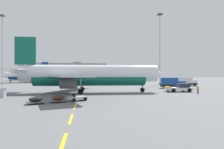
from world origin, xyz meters
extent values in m
plane|color=slate|center=(40.00, 40.00, 0.00)|extent=(400.00, 400.00, 0.00)
cube|color=yellow|center=(18.00, -5.00, 0.00)|extent=(0.24, 4.00, 0.01)
cube|color=yellow|center=(18.00, 1.27, 0.00)|extent=(0.24, 4.00, 0.01)
cube|color=yellow|center=(18.00, 7.88, 0.00)|extent=(0.24, 4.00, 0.01)
cube|color=yellow|center=(18.00, 14.39, 0.00)|extent=(0.24, 4.00, 0.01)
cube|color=yellow|center=(18.00, 20.88, 0.00)|extent=(0.24, 4.00, 0.01)
cube|color=yellow|center=(18.00, 28.10, 0.00)|extent=(0.24, 4.00, 0.01)
cube|color=yellow|center=(18.00, 35.38, 0.00)|extent=(0.24, 4.00, 0.01)
cube|color=yellow|center=(18.00, 41.79, 0.00)|extent=(0.24, 4.00, 0.01)
cube|color=yellow|center=(18.00, 47.88, 0.00)|extent=(0.24, 4.00, 0.01)
cube|color=yellow|center=(18.00, 54.48, 0.00)|extent=(0.24, 4.00, 0.01)
cube|color=yellow|center=(18.00, 60.52, 0.00)|extent=(0.24, 4.00, 0.01)
cube|color=yellow|center=(18.00, 67.49, 0.00)|extent=(0.24, 4.00, 0.01)
cube|color=yellow|center=(18.00, 73.88, 0.00)|extent=(0.24, 4.00, 0.01)
cube|color=yellow|center=(18.00, 80.20, 0.00)|extent=(0.24, 4.00, 0.01)
cube|color=yellow|center=(18.00, 86.64, 0.00)|extent=(0.24, 4.00, 0.01)
cube|color=#B21414|center=(18.00, 22.00, 0.00)|extent=(8.00, 0.40, 0.01)
cylinder|color=white|center=(20.44, 25.80, 4.30)|extent=(30.23, 5.02, 3.80)
cylinder|color=#0F604C|center=(20.44, 25.80, 3.26)|extent=(24.62, 4.49, 3.50)
cone|color=white|center=(35.48, 25.19, 4.30)|extent=(3.65, 3.86, 3.72)
cone|color=white|center=(4.70, 26.44, 4.78)|extent=(4.33, 3.40, 3.23)
cube|color=#192333|center=(34.43, 25.23, 4.97)|extent=(1.71, 2.91, 0.60)
cube|color=#0F604C|center=(6.45, 26.37, 9.20)|extent=(4.41, 0.54, 6.00)
cube|color=white|center=(5.88, 29.60, 5.06)|extent=(3.46, 6.53, 0.24)
cube|color=white|center=(5.62, 23.20, 5.06)|extent=(3.46, 6.53, 0.24)
cube|color=#B7BCC6|center=(16.81, 34.45, 3.83)|extent=(10.73, 17.57, 0.36)
cube|color=#B7BCC6|center=(16.12, 17.47, 3.83)|extent=(9.55, 17.66, 0.36)
cylinder|color=#4C4F54|center=(16.54, 31.46, 2.38)|extent=(3.28, 2.23, 2.10)
cylinder|color=black|center=(18.14, 31.40, 2.38)|extent=(0.19, 1.79, 1.79)
cylinder|color=#4C4F54|center=(16.09, 20.47, 2.38)|extent=(3.28, 2.23, 2.10)
cylinder|color=black|center=(17.69, 20.41, 2.38)|extent=(0.19, 1.79, 1.79)
cylinder|color=gray|center=(32.33, 25.31, 1.83)|extent=(0.28, 0.28, 2.67)
cylinder|color=black|center=(32.33, 25.31, 0.50)|extent=(1.00, 0.32, 0.99)
cylinder|color=gray|center=(18.55, 28.48, 1.86)|extent=(0.28, 0.28, 2.61)
cylinder|color=black|center=(18.56, 28.83, 0.55)|extent=(1.11, 0.39, 1.10)
cylinder|color=black|center=(18.53, 28.13, 0.55)|extent=(1.11, 0.39, 1.10)
cylinder|color=gray|center=(18.34, 23.28, 1.86)|extent=(0.28, 0.28, 2.61)
cylinder|color=black|center=(18.35, 23.63, 0.55)|extent=(1.11, 0.39, 1.10)
cylinder|color=black|center=(18.32, 22.93, 0.55)|extent=(1.11, 0.39, 1.10)
cube|color=silver|center=(41.02, 24.96, 0.70)|extent=(6.06, 2.92, 0.60)
cube|color=#192333|center=(42.10, 24.94, 1.45)|extent=(2.44, 2.18, 0.90)
cube|color=yellow|center=(38.38, 25.01, 1.12)|extent=(0.75, 2.53, 0.24)
sphere|color=orange|center=(42.10, 24.94, 2.00)|extent=(0.16, 0.16, 0.16)
cylinder|color=black|center=(39.07, 23.60, 0.45)|extent=(0.91, 0.42, 0.90)
cylinder|color=black|center=(39.13, 26.40, 0.45)|extent=(0.91, 0.42, 0.90)
cylinder|color=black|center=(42.91, 23.52, 0.45)|extent=(0.91, 0.42, 0.90)
cylinder|color=black|center=(42.97, 26.32, 0.45)|extent=(0.91, 0.42, 0.90)
cylinder|color=white|center=(-11.76, 87.00, 3.67)|extent=(24.57, 14.05, 3.24)
cylinder|color=navy|center=(-11.76, 87.00, 2.78)|extent=(20.15, 11.75, 2.98)
cone|color=white|center=(-23.34, 92.56, 3.67)|extent=(4.07, 4.16, 3.18)
cone|color=white|center=(0.36, 81.17, 4.08)|extent=(4.43, 4.04, 2.76)
cube|color=#192333|center=(-22.53, 92.18, 4.24)|extent=(2.29, 2.78, 0.51)
cube|color=navy|center=(-0.99, 81.82, 7.85)|extent=(3.52, 1.90, 5.12)
cube|color=white|center=(-1.63, 79.10, 4.32)|extent=(4.83, 6.11, 0.20)
cube|color=white|center=(0.74, 84.03, 4.32)|extent=(4.83, 6.11, 0.20)
cube|color=#B7BCC6|center=(-11.84, 78.99, 3.27)|extent=(13.15, 13.17, 0.31)
cube|color=#B7BCC6|center=(-5.56, 92.07, 3.27)|extent=(5.68, 14.88, 0.31)
cylinder|color=#4C4F54|center=(-10.62, 81.24, 2.03)|extent=(3.24, 2.80, 1.79)
cylinder|color=black|center=(-11.85, 81.83, 2.03)|extent=(0.75, 1.42, 1.52)
cylinder|color=#4C4F54|center=(-6.55, 89.71, 2.03)|extent=(3.24, 2.80, 1.79)
cylinder|color=black|center=(-7.78, 90.30, 2.03)|extent=(0.75, 1.42, 1.52)
cylinder|color=gray|center=(-20.92, 91.40, 1.56)|extent=(0.24, 0.24, 2.28)
cylinder|color=black|center=(-20.92, 91.40, 0.42)|extent=(0.87, 0.58, 0.85)
cylinder|color=gray|center=(-11.18, 84.26, 1.58)|extent=(0.24, 0.24, 2.23)
cylinder|color=black|center=(-11.31, 83.99, 0.47)|extent=(0.98, 0.68, 0.94)
cylinder|color=black|center=(-11.05, 84.53, 0.47)|extent=(0.98, 0.68, 0.94)
cylinder|color=gray|center=(-9.26, 88.26, 1.58)|extent=(0.24, 0.24, 2.23)
cylinder|color=black|center=(-9.39, 87.99, 0.47)|extent=(0.98, 0.68, 0.94)
cylinder|color=black|center=(-9.13, 88.53, 0.47)|extent=(0.98, 0.68, 0.94)
cube|color=black|center=(54.71, 44.64, 0.74)|extent=(7.35, 3.80, 0.60)
cube|color=silver|center=(56.97, 45.12, 1.59)|extent=(2.81, 2.75, 1.10)
cube|color=#192333|center=(58.09, 45.36, 1.69)|extent=(0.46, 1.89, 0.64)
cube|color=silver|center=(53.75, 44.44, 2.09)|extent=(5.16, 3.34, 2.10)
cylinder|color=black|center=(56.65, 46.28, 0.48)|extent=(1.00, 0.47, 0.96)
cylinder|color=black|center=(57.15, 43.94, 0.48)|extent=(1.00, 0.47, 0.96)
cylinder|color=black|center=(52.27, 45.35, 0.48)|extent=(1.00, 0.47, 0.96)
cylinder|color=black|center=(52.77, 43.00, 0.48)|extent=(1.00, 0.47, 0.96)
cube|color=black|center=(45.09, 36.20, 0.74)|extent=(7.38, 4.09, 0.60)
cube|color=#194799|center=(47.32, 35.62, 1.59)|extent=(2.88, 2.83, 1.10)
cube|color=#192333|center=(48.44, 35.33, 1.69)|extent=(0.54, 1.87, 0.64)
cube|color=#194799|center=(44.14, 36.45, 2.09)|extent=(5.21, 3.52, 2.10)
cylinder|color=black|center=(47.56, 36.80, 0.48)|extent=(1.00, 0.51, 0.96)
cylinder|color=black|center=(46.95, 34.48, 0.48)|extent=(1.00, 0.51, 0.96)
cylinder|color=black|center=(43.22, 37.93, 0.48)|extent=(1.00, 0.51, 0.96)
cylinder|color=black|center=(42.62, 35.61, 0.48)|extent=(1.00, 0.51, 0.96)
cube|color=silver|center=(18.17, 12.98, 0.46)|extent=(2.94, 2.33, 0.44)
cube|color=black|center=(17.57, 12.72, 0.86)|extent=(0.56, 1.07, 0.56)
cylinder|color=black|center=(18.72, 13.99, 0.28)|extent=(0.59, 0.39, 0.56)
cylinder|color=black|center=(19.28, 12.71, 0.28)|extent=(0.59, 0.39, 0.56)
cylinder|color=black|center=(17.05, 13.26, 0.28)|extent=(0.59, 0.39, 0.56)
cylinder|color=black|center=(17.62, 11.97, 0.28)|extent=(0.59, 0.39, 0.56)
cube|color=slate|center=(15.33, 11.73, 0.28)|extent=(2.80, 2.34, 0.12)
ellipsoid|color=#4C2D19|center=(15.33, 11.73, 0.66)|extent=(2.15, 1.83, 0.64)
cylinder|color=black|center=(15.06, 12.35, 0.22)|extent=(0.46, 0.31, 0.44)
cylinder|color=black|center=(15.60, 11.11, 0.22)|extent=(0.46, 0.31, 0.44)
cube|color=slate|center=(12.59, 10.52, 0.28)|extent=(2.80, 2.34, 0.12)
ellipsoid|color=black|center=(12.59, 10.52, 0.66)|extent=(2.15, 1.83, 0.64)
cylinder|color=black|center=(12.31, 11.14, 0.22)|extent=(0.46, 0.31, 0.44)
cylinder|color=black|center=(12.86, 9.90, 0.22)|extent=(0.46, 0.31, 0.44)
cylinder|color=#232328|center=(43.53, 21.05, 0.41)|extent=(0.16, 0.16, 0.81)
cylinder|color=#232328|center=(43.33, 21.16, 0.41)|extent=(0.16, 0.16, 0.81)
cube|color=orange|center=(43.43, 21.10, 1.11)|extent=(0.52, 0.35, 0.61)
cube|color=silver|center=(43.43, 21.10, 1.14)|extent=(0.53, 0.36, 0.06)
sphere|color=#8C664C|center=(43.43, 21.10, 1.53)|extent=(0.22, 0.22, 0.22)
cylinder|color=orange|center=(43.72, 21.15, 1.14)|extent=(0.09, 0.09, 0.55)
cylinder|color=orange|center=(43.15, 21.06, 1.14)|extent=(0.09, 0.09, 0.55)
cube|color=#B7BCC6|center=(4.51, 18.87, 0.80)|extent=(1.83, 1.80, 1.60)
cube|color=silver|center=(4.51, 18.87, 0.80)|extent=(1.60, 0.30, 1.36)
cylinder|color=slate|center=(-15.31, 67.67, 0.30)|extent=(0.70, 0.70, 0.60)
cylinder|color=#9EA0A5|center=(-15.31, 67.67, 14.29)|extent=(0.36, 0.36, 28.58)
cube|color=#3F3F44|center=(-15.31, 67.67, 28.83)|extent=(1.80, 1.80, 0.50)
cylinder|color=slate|center=(49.07, 55.32, 0.30)|extent=(0.70, 0.70, 0.60)
cylinder|color=#9EA0A5|center=(49.07, 55.32, 14.04)|extent=(0.36, 0.36, 28.08)
cube|color=#3F3F44|center=(49.07, 55.32, 28.33)|extent=(1.80, 1.80, 0.50)
cube|color=#9E998E|center=(3.26, 137.74, 6.38)|extent=(64.50, 23.59, 12.76)
cube|color=#192333|center=(3.26, 125.89, 7.02)|extent=(59.34, 0.12, 4.59)
cube|color=gray|center=(12.94, 137.74, 13.56)|extent=(6.00, 5.00, 1.60)
camera|label=1|loc=(19.30, -16.10, 4.03)|focal=29.84mm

